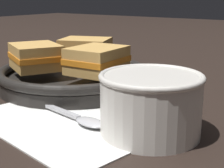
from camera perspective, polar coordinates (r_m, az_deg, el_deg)
name	(u,v)px	position (r m, az deg, el deg)	size (l,w,h in m)	color
ground_plane	(99,114)	(0.53, -2.26, -4.97)	(4.00, 4.00, 0.00)	black
napkin	(76,117)	(0.51, -5.95, -5.55)	(0.31, 0.27, 0.00)	white
soup_bowl	(151,101)	(0.44, 6.46, -2.75)	(0.13, 0.13, 0.08)	silver
spoon	(80,118)	(0.49, -5.29, -5.70)	(0.16, 0.04, 0.01)	#B7B7BC
skillet	(74,77)	(0.67, -6.39, 1.14)	(0.29, 0.29, 0.04)	black
sandwich_near_left	(97,60)	(0.61, -2.50, 4.02)	(0.09, 0.10, 0.05)	tan
sandwich_near_right	(86,49)	(0.73, -4.39, 5.75)	(0.12, 0.11, 0.05)	tan
sandwich_far_left	(36,57)	(0.66, -12.56, 4.48)	(0.13, 0.12, 0.05)	tan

